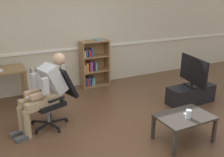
{
  "coord_description": "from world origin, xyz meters",
  "views": [
    {
      "loc": [
        -1.71,
        -2.8,
        2.08
      ],
      "look_at": [
        0.15,
        0.85,
        0.7
      ],
      "focal_mm": 39.23,
      "sensor_mm": 36.0,
      "label": 1
    }
  ],
  "objects": [
    {
      "name": "tv_screen",
      "position": [
        1.82,
        0.58,
        0.68
      ],
      "size": [
        0.26,
        0.86,
        0.59
      ],
      "rotation": [
        0.0,
        0.0,
        1.37
      ],
      "color": "black",
      "rests_on": "tv_stand"
    },
    {
      "name": "drinking_glass",
      "position": [
        0.7,
        -0.49,
        0.48
      ],
      "size": [
        0.08,
        0.08,
        0.13
      ],
      "primitive_type": "cylinder",
      "color": "silver",
      "rests_on": "coffee_table"
    },
    {
      "name": "coffee_table",
      "position": [
        0.71,
        -0.41,
        0.36
      ],
      "size": [
        0.81,
        0.55,
        0.41
      ],
      "color": "#332D28",
      "rests_on": "ground_plane"
    },
    {
      "name": "tv_stand",
      "position": [
        1.81,
        0.58,
        0.18
      ],
      "size": [
        1.01,
        0.38,
        0.37
      ],
      "color": "black",
      "rests_on": "ground_plane"
    },
    {
      "name": "person_seated",
      "position": [
        -1.02,
        0.94,
        0.65
      ],
      "size": [
        1.01,
        0.59,
        1.22
      ],
      "rotation": [
        0.0,
        0.0,
        -1.27
      ],
      "color": "tan",
      "rests_on": "ground_plane"
    },
    {
      "name": "bookshelf",
      "position": [
        0.44,
        2.44,
        0.52
      ],
      "size": [
        0.68,
        0.29,
        1.12
      ],
      "color": "olive",
      "rests_on": "ground_plane"
    },
    {
      "name": "radiator",
      "position": [
        -0.65,
        2.54,
        0.3
      ],
      "size": [
        0.86,
        0.08,
        0.59
      ],
      "color": "white",
      "rests_on": "ground_plane"
    },
    {
      "name": "office_chair",
      "position": [
        -0.84,
        1.0,
        0.52
      ],
      "size": [
        0.82,
        0.67,
        0.97
      ],
      "rotation": [
        0.0,
        0.0,
        -1.27
      ],
      "color": "black",
      "rests_on": "ground_plane"
    },
    {
      "name": "computer_mouse",
      "position": [
        -1.57,
        2.03,
        0.77
      ],
      "size": [
        0.06,
        0.1,
        0.03
      ],
      "primitive_type": "cube",
      "color": "white",
      "rests_on": "computer_desk"
    },
    {
      "name": "back_wall",
      "position": [
        0.0,
        2.65,
        1.35
      ],
      "size": [
        12.0,
        0.13,
        2.7
      ],
      "color": "beige",
      "rests_on": "ground_plane"
    },
    {
      "name": "spare_remote",
      "position": [
        0.8,
        -0.37,
        0.42
      ],
      "size": [
        0.15,
        0.05,
        0.02
      ],
      "primitive_type": "cube",
      "rotation": [
        0.0,
        0.0,
        1.66
      ],
      "color": "white",
      "rests_on": "coffee_table"
    },
    {
      "name": "ground_plane",
      "position": [
        0.0,
        0.0,
        0.0
      ],
      "size": [
        18.0,
        18.0,
        0.0
      ],
      "primitive_type": "plane",
      "color": "brown"
    }
  ]
}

